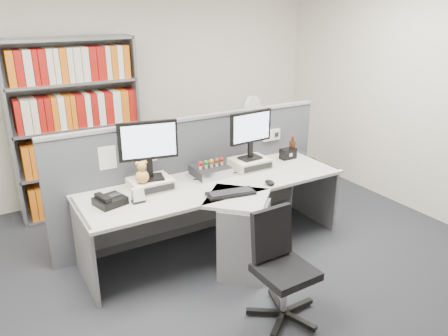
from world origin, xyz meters
TOP-DOWN VIEW (x-y plane):
  - ground at (0.00, 0.00)m, footprint 5.50×5.50m
  - room_shell at (0.00, 0.00)m, footprint 5.04×5.54m
  - partition at (0.00, 1.25)m, footprint 3.00×0.08m
  - desk at (0.00, 0.60)m, footprint 2.60×1.20m
  - monitor_riser_left at (-0.59, 0.98)m, footprint 0.38×0.31m
  - monitor_riser_right at (0.51, 0.98)m, footprint 0.38×0.31m
  - monitor_left at (-0.59, 0.98)m, footprint 0.53×0.21m
  - monitor_right at (0.51, 0.98)m, footprint 0.49×0.17m
  - desktop_pc at (0.05, 1.00)m, footprint 0.34×0.31m
  - figurines at (0.05, 0.99)m, footprint 0.29×0.05m
  - keyboard at (-0.02, 0.49)m, footprint 0.46×0.24m
  - mouse at (0.41, 0.50)m, footprint 0.07×0.12m
  - desk_phone at (-1.02, 0.84)m, footprint 0.28×0.27m
  - desk_calendar at (-0.79, 0.76)m, footprint 0.11×0.08m
  - plush_toy at (-0.69, 0.92)m, footprint 0.12×0.12m
  - speaker at (1.03, 1.01)m, footprint 0.18×0.10m
  - cola_bottle at (1.11, 1.04)m, footprint 0.07×0.07m
  - shelving_unit at (-0.90, 2.44)m, footprint 1.41×0.40m
  - filing_cabinet at (1.20, 1.99)m, footprint 0.45×0.61m
  - desk_fan at (1.20, 1.99)m, footprint 0.31×0.19m
  - office_chair at (-0.06, -0.30)m, footprint 0.55×0.57m

SIDE VIEW (x-z plane):
  - ground at x=0.00m, z-range 0.00..0.00m
  - filing_cabinet at x=1.20m, z-range 0.00..0.70m
  - desk at x=0.00m, z-range 0.10..0.82m
  - office_chair at x=-0.06m, z-range 0.03..0.89m
  - partition at x=0.00m, z-range 0.01..1.29m
  - keyboard at x=-0.02m, z-range 0.72..0.75m
  - mouse at x=0.41m, z-range 0.72..0.76m
  - desk_phone at x=-1.02m, z-range 0.71..0.81m
  - desktop_pc at x=0.05m, z-range 0.72..0.81m
  - monitor_riser_left at x=-0.59m, z-range 0.72..0.82m
  - monitor_riser_right at x=0.51m, z-range 0.72..0.82m
  - desk_calendar at x=-0.79m, z-range 0.71..0.84m
  - speaker at x=1.03m, z-range 0.72..0.84m
  - cola_bottle at x=1.11m, z-range 0.69..0.93m
  - figurines at x=0.05m, z-range 0.82..0.90m
  - plush_toy at x=-0.69m, z-range 0.80..1.01m
  - shelving_unit at x=-0.90m, z-range -0.02..1.98m
  - desk_fan at x=1.20m, z-range 0.77..1.30m
  - monitor_right at x=0.51m, z-range 0.87..1.37m
  - monitor_left at x=-0.59m, z-range 0.87..1.42m
  - room_shell at x=0.00m, z-range 0.43..3.15m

